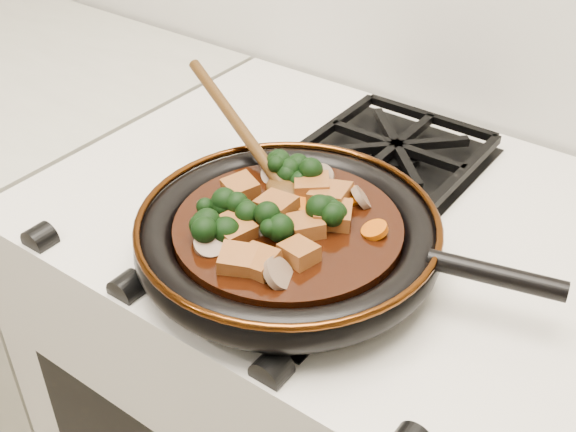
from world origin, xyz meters
The scene contains 33 objects.
stove centered at (0.00, 1.69, 0.45)m, with size 0.76×0.60×0.90m, color silver.
burner_grate_front centered at (0.00, 1.55, 0.91)m, with size 0.23×0.23×0.03m, color black, non-canonical shape.
burner_grate_back centered at (0.00, 1.83, 0.91)m, with size 0.23×0.23×0.03m, color black, non-canonical shape.
skillet centered at (0.02, 1.55, 0.94)m, with size 0.46×0.34×0.05m.
braising_sauce centered at (0.01, 1.55, 0.95)m, with size 0.26×0.26×0.02m, color black.
tofu_cube_0 centered at (-0.07, 1.57, 0.97)m, with size 0.04×0.04×0.02m, color brown.
tofu_cube_1 centered at (0.04, 1.55, 0.97)m, with size 0.04×0.04×0.02m, color brown.
tofu_cube_2 centered at (0.04, 1.47, 0.97)m, with size 0.04×0.04×0.02m, color brown.
tofu_cube_3 centered at (0.05, 1.59, 0.97)m, with size 0.04×0.04×0.02m, color brown.
tofu_cube_4 centered at (-0.02, 1.50, 0.97)m, with size 0.04×0.04×0.02m, color brown.
tofu_cube_5 centered at (0.00, 1.62, 0.97)m, with size 0.04×0.04×0.02m, color brown.
tofu_cube_6 centered at (0.03, 1.62, 0.97)m, with size 0.04×0.05×0.02m, color brown.
tofu_cube_7 centered at (0.06, 1.51, 0.97)m, with size 0.04×0.03×0.02m, color brown.
tofu_cube_8 centered at (0.02, 1.46, 0.97)m, with size 0.04×0.04×0.02m, color brown.
tofu_cube_9 centered at (-0.01, 1.56, 0.97)m, with size 0.04×0.04×0.02m, color brown.
broccoli_floret_0 centered at (-0.06, 1.51, 0.97)m, with size 0.06×0.06×0.05m, color black, non-canonical shape.
broccoli_floret_1 centered at (-0.02, 1.62, 0.97)m, with size 0.06×0.06×0.05m, color black, non-canonical shape.
broccoli_floret_2 centered at (0.01, 1.53, 0.97)m, with size 0.06×0.06×0.06m, color black, non-canonical shape.
broccoli_floret_3 centered at (-0.03, 1.53, 0.97)m, with size 0.06×0.06×0.05m, color black, non-canonical shape.
broccoli_floret_4 centered at (-0.03, 1.48, 0.97)m, with size 0.06×0.06×0.05m, color black, non-canonical shape.
broccoli_floret_5 centered at (-0.05, 1.63, 0.97)m, with size 0.06×0.06×0.06m, color black, non-canonical shape.
broccoli_floret_6 centered at (0.05, 1.59, 0.97)m, with size 0.06×0.06×0.05m, color black, non-canonical shape.
carrot_coin_0 centered at (-0.06, 1.54, 0.96)m, with size 0.03×0.03×0.01m, color #B74B05.
carrot_coin_1 centered at (0.01, 1.59, 0.96)m, with size 0.03×0.03×0.01m, color #B74B05.
carrot_coin_2 centered at (0.10, 1.59, 0.96)m, with size 0.03×0.03×0.01m, color #B74B05.
carrot_coin_3 centered at (-0.03, 1.48, 0.96)m, with size 0.03×0.03×0.01m, color #B74B05.
carrot_coin_4 centered at (0.04, 1.63, 0.96)m, with size 0.03×0.03×0.01m, color #B74B05.
mushroom_slice_0 centered at (-0.03, 1.47, 0.97)m, with size 0.03×0.03×0.01m, color brown.
mushroom_slice_1 centered at (0.06, 1.64, 0.97)m, with size 0.03×0.03×0.01m, color brown.
mushroom_slice_2 centered at (-0.05, 1.62, 0.97)m, with size 0.04×0.04×0.01m, color brown.
mushroom_slice_3 centered at (0.06, 1.47, 0.97)m, with size 0.04×0.04×0.01m, color brown.
mushroom_slice_4 centered at (0.00, 1.65, 0.97)m, with size 0.03×0.03×0.01m, color brown.
wooden_spoon centered at (-0.09, 1.63, 0.98)m, with size 0.16×0.09×0.26m.
Camera 1 is at (0.40, 1.03, 1.44)m, focal length 45.00 mm.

